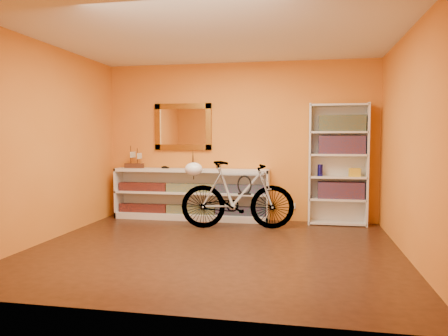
% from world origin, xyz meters
% --- Properties ---
extents(floor, '(4.50, 4.00, 0.01)m').
position_xyz_m(floor, '(0.00, 0.00, -0.01)').
color(floor, black).
rests_on(floor, ground).
extents(ceiling, '(4.50, 4.00, 0.01)m').
position_xyz_m(ceiling, '(0.00, 0.00, 2.60)').
color(ceiling, silver).
rests_on(ceiling, ground).
extents(back_wall, '(4.50, 0.01, 2.60)m').
position_xyz_m(back_wall, '(0.00, 2.00, 1.30)').
color(back_wall, orange).
rests_on(back_wall, ground).
extents(left_wall, '(0.01, 4.00, 2.60)m').
position_xyz_m(left_wall, '(-2.25, 0.00, 1.30)').
color(left_wall, orange).
rests_on(left_wall, ground).
extents(right_wall, '(0.01, 4.00, 2.60)m').
position_xyz_m(right_wall, '(2.25, 0.00, 1.30)').
color(right_wall, orange).
rests_on(right_wall, ground).
extents(gilt_mirror, '(0.98, 0.06, 0.78)m').
position_xyz_m(gilt_mirror, '(-0.95, 1.97, 1.55)').
color(gilt_mirror, brown).
rests_on(gilt_mirror, back_wall).
extents(wall_socket, '(0.09, 0.02, 0.09)m').
position_xyz_m(wall_socket, '(0.90, 1.99, 0.25)').
color(wall_socket, silver).
rests_on(wall_socket, back_wall).
extents(console_unit, '(2.60, 0.35, 0.85)m').
position_xyz_m(console_unit, '(-0.77, 1.81, 0.42)').
color(console_unit, silver).
rests_on(console_unit, floor).
extents(cd_row_lower, '(2.50, 0.13, 0.14)m').
position_xyz_m(cd_row_lower, '(-0.77, 1.79, 0.17)').
color(cd_row_lower, black).
rests_on(cd_row_lower, console_unit).
extents(cd_row_upper, '(2.50, 0.13, 0.14)m').
position_xyz_m(cd_row_upper, '(-0.77, 1.79, 0.54)').
color(cd_row_upper, navy).
rests_on(cd_row_upper, console_unit).
extents(model_ship, '(0.32, 0.12, 0.38)m').
position_xyz_m(model_ship, '(-1.77, 1.81, 1.04)').
color(model_ship, '#411F12').
rests_on(model_ship, console_unit).
extents(toy_car, '(0.00, 0.00, 0.00)m').
position_xyz_m(toy_car, '(-1.22, 1.81, 0.85)').
color(toy_car, black).
rests_on(toy_car, console_unit).
extents(bronze_ornament, '(0.06, 0.06, 0.34)m').
position_xyz_m(bronze_ornament, '(-0.74, 1.81, 1.02)').
color(bronze_ornament, brown).
rests_on(bronze_ornament, console_unit).
extents(decorative_orb, '(0.08, 0.08, 0.08)m').
position_xyz_m(decorative_orb, '(-0.31, 1.81, 0.89)').
color(decorative_orb, brown).
rests_on(decorative_orb, console_unit).
extents(bookcase, '(0.90, 0.30, 1.90)m').
position_xyz_m(bookcase, '(1.60, 1.84, 0.95)').
color(bookcase, silver).
rests_on(bookcase, floor).
extents(book_row_a, '(0.70, 0.22, 0.26)m').
position_xyz_m(book_row_a, '(1.65, 1.84, 0.55)').
color(book_row_a, maroon).
rests_on(book_row_a, bookcase).
extents(book_row_b, '(0.70, 0.22, 0.28)m').
position_xyz_m(book_row_b, '(1.65, 1.84, 1.25)').
color(book_row_b, maroon).
rests_on(book_row_b, bookcase).
extents(book_row_c, '(0.70, 0.22, 0.25)m').
position_xyz_m(book_row_c, '(1.65, 1.84, 1.59)').
color(book_row_c, '#174A53').
rests_on(book_row_c, bookcase).
extents(travel_mug, '(0.08, 0.08, 0.18)m').
position_xyz_m(travel_mug, '(1.32, 1.82, 0.86)').
color(travel_mug, navy).
rests_on(travel_mug, bookcase).
extents(red_tin, '(0.16, 0.16, 0.19)m').
position_xyz_m(red_tin, '(1.40, 1.87, 1.56)').
color(red_tin, maroon).
rests_on(red_tin, bookcase).
extents(yellow_bag, '(0.17, 0.12, 0.13)m').
position_xyz_m(yellow_bag, '(1.85, 1.80, 0.83)').
color(yellow_bag, gold).
rests_on(yellow_bag, bookcase).
extents(bicycle, '(0.69, 1.78, 1.02)m').
position_xyz_m(bicycle, '(0.10, 1.24, 0.51)').
color(bicycle, silver).
rests_on(bicycle, floor).
extents(helmet, '(0.27, 0.26, 0.20)m').
position_xyz_m(helmet, '(-0.55, 1.15, 0.90)').
color(helmet, white).
rests_on(helmet, bicycle).
extents(u_lock, '(0.22, 0.02, 0.22)m').
position_xyz_m(u_lock, '(0.21, 1.26, 0.66)').
color(u_lock, black).
rests_on(u_lock, bicycle).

